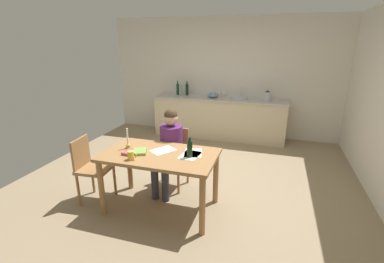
# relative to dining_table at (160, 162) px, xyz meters

# --- Properties ---
(ground_plane) EXTENTS (5.20, 5.20, 0.04)m
(ground_plane) POSITION_rel_dining_table_xyz_m (0.13, 0.74, -0.68)
(ground_plane) COLOR #937F60
(wall_back) EXTENTS (5.20, 0.12, 2.60)m
(wall_back) POSITION_rel_dining_table_xyz_m (0.13, 3.34, 0.64)
(wall_back) COLOR silver
(wall_back) RESTS_ON ground
(kitchen_counter) EXTENTS (2.90, 0.64, 0.90)m
(kitchen_counter) POSITION_rel_dining_table_xyz_m (0.13, 2.98, -0.20)
(kitchen_counter) COLOR beige
(kitchen_counter) RESTS_ON ground
(dining_table) EXTENTS (1.40, 0.80, 0.77)m
(dining_table) POSITION_rel_dining_table_xyz_m (0.00, 0.00, 0.00)
(dining_table) COLOR #9E7042
(dining_table) RESTS_ON ground
(chair_at_table) EXTENTS (0.43, 0.43, 0.87)m
(chair_at_table) POSITION_rel_dining_table_xyz_m (-0.06, 0.64, -0.17)
(chair_at_table) COLOR #9E7042
(chair_at_table) RESTS_ON ground
(person_seated) EXTENTS (0.35, 0.61, 1.19)m
(person_seated) POSITION_rel_dining_table_xyz_m (-0.07, 0.50, 0.02)
(person_seated) COLOR #592666
(person_seated) RESTS_ON ground
(chair_side_empty) EXTENTS (0.43, 0.43, 0.88)m
(chair_side_empty) POSITION_rel_dining_table_xyz_m (-0.96, -0.09, -0.16)
(chair_side_empty) COLOR #9E7042
(chair_side_empty) RESTS_ON ground
(coffee_mug) EXTENTS (0.12, 0.08, 0.10)m
(coffee_mug) POSITION_rel_dining_table_xyz_m (-0.24, -0.26, 0.16)
(coffee_mug) COLOR #F2CC4C
(coffee_mug) RESTS_ON dining_table
(candlestick) EXTENTS (0.06, 0.06, 0.27)m
(candlestick) POSITION_rel_dining_table_xyz_m (-0.45, 0.04, 0.19)
(candlestick) COLOR gold
(candlestick) RESTS_ON dining_table
(book_magazine) EXTENTS (0.18, 0.20, 0.03)m
(book_magazine) POSITION_rel_dining_table_xyz_m (-0.33, -0.10, 0.13)
(book_magazine) COLOR #A94C50
(book_magazine) RESTS_ON dining_table
(book_cookery) EXTENTS (0.22, 0.25, 0.03)m
(book_cookery) POSITION_rel_dining_table_xyz_m (-0.24, -0.05, 0.13)
(book_cookery) COLOR #7EA248
(book_cookery) RESTS_ON dining_table
(paper_letter) EXTENTS (0.34, 0.36, 0.00)m
(paper_letter) POSITION_rel_dining_table_xyz_m (0.00, 0.11, 0.11)
(paper_letter) COLOR white
(paper_letter) RESTS_ON dining_table
(paper_bill) EXTENTS (0.24, 0.32, 0.00)m
(paper_bill) POSITION_rel_dining_table_xyz_m (0.37, 0.06, 0.11)
(paper_bill) COLOR white
(paper_bill) RESTS_ON dining_table
(paper_envelope) EXTENTS (0.28, 0.34, 0.00)m
(paper_envelope) POSITION_rel_dining_table_xyz_m (0.38, 0.14, 0.11)
(paper_envelope) COLOR white
(paper_envelope) RESTS_ON dining_table
(wine_bottle_on_table) EXTENTS (0.07, 0.07, 0.25)m
(wine_bottle_on_table) POSITION_rel_dining_table_xyz_m (0.38, 0.01, 0.22)
(wine_bottle_on_table) COLOR black
(wine_bottle_on_table) RESTS_ON dining_table
(sink_unit) EXTENTS (0.36, 0.36, 0.24)m
(sink_unit) POSITION_rel_dining_table_xyz_m (0.56, 2.99, 0.27)
(sink_unit) COLOR #B2B7BC
(sink_unit) RESTS_ON kitchen_counter
(bottle_oil) EXTENTS (0.06, 0.06, 0.32)m
(bottle_oil) POSITION_rel_dining_table_xyz_m (-0.87, 3.06, 0.38)
(bottle_oil) COLOR #194C23
(bottle_oil) RESTS_ON kitchen_counter
(bottle_vinegar) EXTENTS (0.07, 0.07, 0.29)m
(bottle_vinegar) POSITION_rel_dining_table_xyz_m (-0.77, 2.97, 0.37)
(bottle_vinegar) COLOR #8C999E
(bottle_vinegar) RESTS_ON kitchen_counter
(bottle_wine_red) EXTENTS (0.07, 0.07, 0.31)m
(bottle_wine_red) POSITION_rel_dining_table_xyz_m (-0.65, 3.08, 0.38)
(bottle_wine_red) COLOR black
(bottle_wine_red) RESTS_ON kitchen_counter
(mixing_bowl) EXTENTS (0.24, 0.24, 0.11)m
(mixing_bowl) POSITION_rel_dining_table_xyz_m (-0.01, 2.96, 0.30)
(mixing_bowl) COLOR #668C99
(mixing_bowl) RESTS_ON kitchen_counter
(stovetop_kettle) EXTENTS (0.18, 0.18, 0.22)m
(stovetop_kettle) POSITION_rel_dining_table_xyz_m (1.13, 2.98, 0.34)
(stovetop_kettle) COLOR #B7BABF
(stovetop_kettle) RESTS_ON kitchen_counter
(wine_glass_near_sink) EXTENTS (0.07, 0.07, 0.15)m
(wine_glass_near_sink) POSITION_rel_dining_table_xyz_m (0.19, 3.13, 0.35)
(wine_glass_near_sink) COLOR silver
(wine_glass_near_sink) RESTS_ON kitchen_counter
(wine_glass_by_kettle) EXTENTS (0.07, 0.07, 0.15)m
(wine_glass_by_kettle) POSITION_rel_dining_table_xyz_m (0.08, 3.13, 0.35)
(wine_glass_by_kettle) COLOR silver
(wine_glass_by_kettle) RESTS_ON kitchen_counter
(wine_glass_back_left) EXTENTS (0.07, 0.07, 0.15)m
(wine_glass_back_left) POSITION_rel_dining_table_xyz_m (-0.05, 3.13, 0.35)
(wine_glass_back_left) COLOR silver
(wine_glass_back_left) RESTS_ON kitchen_counter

